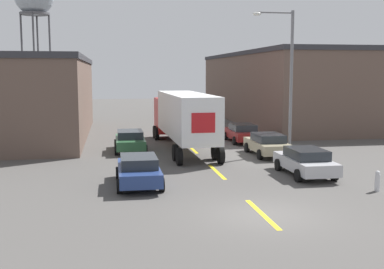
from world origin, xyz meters
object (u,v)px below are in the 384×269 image
at_px(parked_car_right_near, 305,161).
at_px(fire_hydrant, 377,181).
at_px(semi_truck, 182,116).
at_px(parked_car_left_near, 139,170).
at_px(parked_car_right_mid, 267,144).
at_px(parked_car_left_far, 130,140).
at_px(parked_car_right_far, 242,133).
at_px(street_lamp, 287,72).

xyz_separation_m(parked_car_right_near, fire_hydrant, (1.81, -3.62, -0.28)).
height_order(semi_truck, parked_car_left_near, semi_truck).
distance_m(semi_truck, parked_car_right_mid, 6.17).
bearing_deg(fire_hydrant, parked_car_left_far, 128.83).
bearing_deg(parked_car_right_far, fire_hydrant, -83.34).
bearing_deg(parked_car_right_far, parked_car_left_near, -123.63).
bearing_deg(parked_car_right_mid, parked_car_right_near, -90.00).
height_order(parked_car_right_mid, parked_car_left_far, same).
bearing_deg(fire_hydrant, parked_car_right_near, 116.53).
xyz_separation_m(semi_truck, parked_car_left_far, (-3.55, -0.39, -1.55)).
bearing_deg(street_lamp, parked_car_left_far, 168.06).
relative_size(semi_truck, street_lamp, 1.50).
bearing_deg(parked_car_right_near, fire_hydrant, -63.47).
xyz_separation_m(parked_car_right_near, parked_car_left_near, (-8.40, -0.78, 0.00)).
distance_m(parked_car_left_near, parked_car_left_far, 9.85).
xyz_separation_m(parked_car_right_mid, street_lamp, (1.53, 1.00, 4.47)).
bearing_deg(street_lamp, semi_truck, 158.70).
bearing_deg(parked_car_right_far, parked_car_right_mid, -90.00).
height_order(parked_car_left_near, parked_car_left_far, same).
distance_m(parked_car_left_far, street_lamp, 11.09).
relative_size(parked_car_right_far, street_lamp, 0.49).
bearing_deg(semi_truck, parked_car_left_near, -110.63).
bearing_deg(semi_truck, parked_car_right_far, 24.76).
distance_m(parked_car_left_near, parked_car_right_far, 15.17).
bearing_deg(fire_hydrant, parked_car_left_near, 164.48).
bearing_deg(parked_car_right_far, street_lamp, -72.57).
distance_m(parked_car_right_mid, parked_car_left_far, 8.95).
relative_size(semi_truck, parked_car_left_far, 3.03).
xyz_separation_m(parked_car_right_far, fire_hydrant, (1.81, -15.46, -0.28)).
bearing_deg(street_lamp, parked_car_right_mid, -147.00).
relative_size(semi_truck, parked_car_right_near, 3.03).
xyz_separation_m(parked_car_right_mid, parked_car_left_far, (-8.40, 3.10, 0.00)).
xyz_separation_m(parked_car_right_far, street_lamp, (1.53, -4.88, 4.47)).
relative_size(semi_truck, parked_car_right_far, 3.03).
height_order(semi_truck, parked_car_right_mid, semi_truck).
bearing_deg(semi_truck, parked_car_right_near, -64.34).
bearing_deg(parked_car_left_far, parked_car_right_mid, -20.23).
height_order(parked_car_right_near, parked_car_left_far, same).
distance_m(parked_car_right_far, street_lamp, 6.79).
distance_m(semi_truck, fire_hydrant, 14.78).
distance_m(parked_car_right_mid, parked_car_right_far, 5.88).
bearing_deg(parked_car_right_mid, parked_car_right_far, 90.00).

